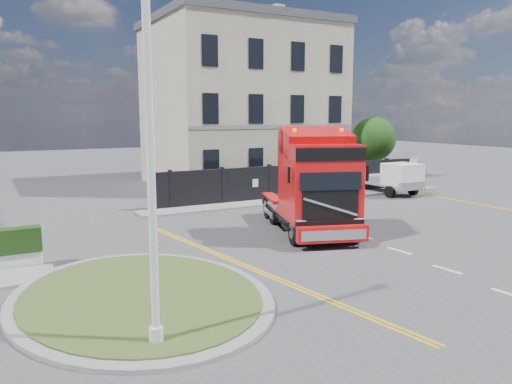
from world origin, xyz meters
TOP-DOWN VIEW (x-y plane):
  - ground at (0.00, 0.00)m, footprint 120.00×120.00m
  - traffic_island at (-7.00, -3.00)m, footprint 6.80×6.80m
  - hoarding_fence at (6.55, 9.00)m, footprint 18.80×0.25m
  - georgian_building at (6.00, 16.50)m, footprint 12.30×10.30m
  - tree at (14.38, 12.10)m, footprint 3.20×3.20m
  - pavement_far at (6.00, 8.10)m, footprint 20.00×1.60m
  - truck at (1.37, 0.80)m, footprint 4.81×7.66m
  - flatbed_pickup at (11.80, 6.91)m, footprint 2.16×4.86m
  - lamppost_island at (-7.50, -6.00)m, footprint 0.24×0.48m

SIDE VIEW (x-z plane):
  - ground at x=0.00m, z-range 0.00..0.00m
  - pavement_far at x=6.00m, z-range 0.00..0.12m
  - traffic_island at x=-7.00m, z-range 0.00..0.16m
  - hoarding_fence at x=6.55m, z-range 0.00..2.00m
  - flatbed_pickup at x=11.80m, z-range 0.08..2.09m
  - truck at x=1.37m, z-range -0.22..4.08m
  - tree at x=14.38m, z-range 0.65..5.45m
  - lamppost_island at x=-7.50m, z-range 0.16..7.87m
  - georgian_building at x=6.00m, z-range -0.63..12.17m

